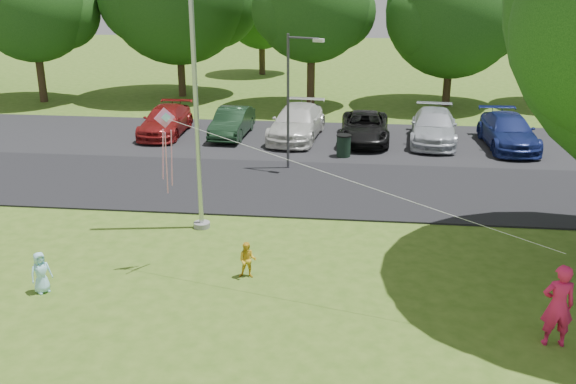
# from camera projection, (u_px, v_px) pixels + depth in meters

# --- Properties ---
(ground) EXTENTS (120.00, 120.00, 0.00)m
(ground) POSITION_uv_depth(u_px,v_px,m) (301.00, 319.00, 14.47)
(ground) COLOR #3D6019
(ground) RESTS_ON ground
(park_road) EXTENTS (60.00, 6.00, 0.06)m
(park_road) POSITION_uv_depth(u_px,v_px,m) (324.00, 188.00, 22.89)
(park_road) COLOR black
(park_road) RESTS_ON ground
(parking_strip) EXTENTS (42.00, 7.00, 0.06)m
(parking_strip) POSITION_uv_depth(u_px,v_px,m) (333.00, 141.00, 28.98)
(parking_strip) COLOR black
(parking_strip) RESTS_ON ground
(flagpole) EXTENTS (0.50, 0.50, 10.00)m
(flagpole) POSITION_uv_depth(u_px,v_px,m) (195.00, 91.00, 18.13)
(flagpole) COLOR #B7BABF
(flagpole) RESTS_ON ground
(street_lamp) EXTENTS (1.41, 0.59, 5.18)m
(street_lamp) POSITION_uv_depth(u_px,v_px,m) (293.00, 90.00, 23.98)
(street_lamp) COLOR #3F3F44
(street_lamp) RESTS_ON ground
(trash_can) EXTENTS (0.61, 0.61, 0.97)m
(trash_can) POSITION_uv_depth(u_px,v_px,m) (344.00, 146.00, 26.42)
(trash_can) COLOR black
(trash_can) RESTS_ON ground
(tree_row) EXTENTS (64.35, 11.94, 10.88)m
(tree_row) POSITION_uv_depth(u_px,v_px,m) (371.00, 1.00, 35.10)
(tree_row) COLOR #332316
(tree_row) RESTS_ON ground
(horizon_trees) EXTENTS (77.46, 7.20, 7.02)m
(horizon_trees) POSITION_uv_depth(u_px,v_px,m) (405.00, 15.00, 44.35)
(horizon_trees) COLOR #332316
(horizon_trees) RESTS_ON ground
(parked_cars) EXTENTS (17.37, 5.57, 1.47)m
(parked_cars) POSITION_uv_depth(u_px,v_px,m) (345.00, 125.00, 28.79)
(parked_cars) COLOR maroon
(parked_cars) RESTS_ON ground
(woman) EXTENTS (0.69, 0.47, 1.84)m
(woman) POSITION_uv_depth(u_px,v_px,m) (558.00, 305.00, 13.19)
(woman) COLOR #D71C56
(woman) RESTS_ON ground
(child_yellow) EXTENTS (0.47, 0.37, 0.95)m
(child_yellow) POSITION_uv_depth(u_px,v_px,m) (247.00, 260.00, 16.25)
(child_yellow) COLOR gold
(child_yellow) RESTS_ON ground
(child_blue) EXTENTS (0.59, 0.60, 1.05)m
(child_blue) POSITION_uv_depth(u_px,v_px,m) (41.00, 272.00, 15.49)
(child_blue) COLOR #A6EAFE
(child_blue) RESTS_ON ground
(kite) EXTENTS (9.16, 2.91, 2.27)m
(kite) POSITION_uv_depth(u_px,v_px,m) (181.00, 140.00, 15.60)
(kite) COLOR pink
(kite) RESTS_ON ground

